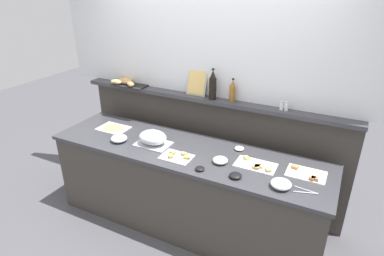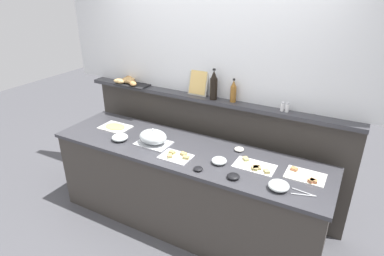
{
  "view_description": "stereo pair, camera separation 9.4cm",
  "coord_description": "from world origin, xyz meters",
  "px_view_note": "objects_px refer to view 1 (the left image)",
  "views": [
    {
      "loc": [
        1.3,
        -2.42,
        2.38
      ],
      "look_at": [
        0.02,
        0.1,
        1.08
      ],
      "focal_mm": 30.32,
      "sensor_mm": 36.0,
      "label": 1
    },
    {
      "loc": [
        1.38,
        -2.38,
        2.38
      ],
      "look_at": [
        0.02,
        0.1,
        1.08
      ],
      "focal_mm": 30.32,
      "sensor_mm": 36.0,
      "label": 2
    }
  ],
  "objects_px": {
    "glass_bowl_medium": "(119,139)",
    "framed_picture": "(197,82)",
    "vinegar_bottle_amber": "(232,91)",
    "salt_shaker": "(282,106)",
    "sandwich_platter_rear": "(256,165)",
    "glass_bowl_small": "(281,184)",
    "serving_cloche": "(153,138)",
    "pepper_shaker": "(286,106)",
    "bread_basket": "(126,82)",
    "sandwich_platter_front": "(306,174)",
    "glass_bowl_large": "(220,160)",
    "condiment_bowl_dark": "(239,148)",
    "cold_cuts_platter": "(113,128)",
    "sandwich_platter_side": "(177,156)",
    "serving_tongs": "(306,191)",
    "condiment_bowl_red": "(235,176)",
    "condiment_bowl_cream": "(200,169)",
    "wine_bottle_dark": "(213,86)"
  },
  "relations": [
    {
      "from": "sandwich_platter_side",
      "to": "serving_tongs",
      "type": "distance_m",
      "value": 1.15
    },
    {
      "from": "glass_bowl_medium",
      "to": "condiment_bowl_cream",
      "type": "xyz_separation_m",
      "value": [
        0.96,
        -0.12,
        -0.02
      ]
    },
    {
      "from": "bread_basket",
      "to": "wine_bottle_dark",
      "type": "bearing_deg",
      "value": 0.08
    },
    {
      "from": "glass_bowl_medium",
      "to": "framed_picture",
      "type": "relative_size",
      "value": 0.59
    },
    {
      "from": "glass_bowl_large",
      "to": "condiment_bowl_dark",
      "type": "bearing_deg",
      "value": 76.85
    },
    {
      "from": "bread_basket",
      "to": "framed_picture",
      "type": "bearing_deg",
      "value": 3.65
    },
    {
      "from": "wine_bottle_dark",
      "to": "pepper_shaker",
      "type": "xyz_separation_m",
      "value": [
        0.74,
        0.02,
        -0.1
      ]
    },
    {
      "from": "sandwich_platter_rear",
      "to": "bread_basket",
      "type": "distance_m",
      "value": 1.81
    },
    {
      "from": "cold_cuts_platter",
      "to": "wine_bottle_dark",
      "type": "bearing_deg",
      "value": 21.53
    },
    {
      "from": "sandwich_platter_rear",
      "to": "glass_bowl_medium",
      "type": "xyz_separation_m",
      "value": [
        -1.38,
        -0.16,
        0.02
      ]
    },
    {
      "from": "glass_bowl_small",
      "to": "condiment_bowl_cream",
      "type": "distance_m",
      "value": 0.68
    },
    {
      "from": "glass_bowl_small",
      "to": "condiment_bowl_red",
      "type": "xyz_separation_m",
      "value": [
        -0.37,
        -0.03,
        -0.01
      ]
    },
    {
      "from": "sandwich_platter_front",
      "to": "framed_picture",
      "type": "bearing_deg",
      "value": 160.28
    },
    {
      "from": "glass_bowl_large",
      "to": "pepper_shaker",
      "type": "xyz_separation_m",
      "value": [
        0.42,
        0.55,
        0.4
      ]
    },
    {
      "from": "wine_bottle_dark",
      "to": "salt_shaker",
      "type": "bearing_deg",
      "value": 1.33
    },
    {
      "from": "sandwich_platter_rear",
      "to": "pepper_shaker",
      "type": "height_order",
      "value": "pepper_shaker"
    },
    {
      "from": "sandwich_platter_front",
      "to": "glass_bowl_small",
      "type": "xyz_separation_m",
      "value": [
        -0.15,
        -0.28,
        0.02
      ]
    },
    {
      "from": "wine_bottle_dark",
      "to": "serving_cloche",
      "type": "bearing_deg",
      "value": -128.44
    },
    {
      "from": "condiment_bowl_dark",
      "to": "glass_bowl_small",
      "type": "bearing_deg",
      "value": -41.35
    },
    {
      "from": "sandwich_platter_front",
      "to": "salt_shaker",
      "type": "height_order",
      "value": "salt_shaker"
    },
    {
      "from": "serving_tongs",
      "to": "salt_shaker",
      "type": "distance_m",
      "value": 0.87
    },
    {
      "from": "glass_bowl_large",
      "to": "framed_picture",
      "type": "relative_size",
      "value": 0.49
    },
    {
      "from": "sandwich_platter_front",
      "to": "glass_bowl_large",
      "type": "height_order",
      "value": "glass_bowl_large"
    },
    {
      "from": "vinegar_bottle_amber",
      "to": "salt_shaker",
      "type": "height_order",
      "value": "vinegar_bottle_amber"
    },
    {
      "from": "sandwich_platter_rear",
      "to": "sandwich_platter_front",
      "type": "bearing_deg",
      "value": 7.87
    },
    {
      "from": "serving_cloche",
      "to": "pepper_shaker",
      "type": "distance_m",
      "value": 1.31
    },
    {
      "from": "glass_bowl_small",
      "to": "bread_basket",
      "type": "xyz_separation_m",
      "value": [
        -1.97,
        0.67,
        0.39
      ]
    },
    {
      "from": "sandwich_platter_front",
      "to": "pepper_shaker",
      "type": "xyz_separation_m",
      "value": [
        -0.3,
        0.41,
        0.42
      ]
    },
    {
      "from": "vinegar_bottle_amber",
      "to": "salt_shaker",
      "type": "relative_size",
      "value": 2.71
    },
    {
      "from": "serving_tongs",
      "to": "bread_basket",
      "type": "distance_m",
      "value": 2.29
    },
    {
      "from": "sandwich_platter_rear",
      "to": "serving_tongs",
      "type": "xyz_separation_m",
      "value": [
        0.46,
        -0.19,
        -0.01
      ]
    },
    {
      "from": "cold_cuts_platter",
      "to": "pepper_shaker",
      "type": "xyz_separation_m",
      "value": [
        1.74,
        0.41,
        0.42
      ]
    },
    {
      "from": "glass_bowl_small",
      "to": "vinegar_bottle_amber",
      "type": "relative_size",
      "value": 0.7
    },
    {
      "from": "wine_bottle_dark",
      "to": "condiment_bowl_cream",
      "type": "bearing_deg",
      "value": -73.74
    },
    {
      "from": "cold_cuts_platter",
      "to": "wine_bottle_dark",
      "type": "height_order",
      "value": "wine_bottle_dark"
    },
    {
      "from": "sandwich_platter_rear",
      "to": "cold_cuts_platter",
      "type": "distance_m",
      "value": 1.63
    },
    {
      "from": "glass_bowl_small",
      "to": "bread_basket",
      "type": "height_order",
      "value": "bread_basket"
    },
    {
      "from": "serving_tongs",
      "to": "framed_picture",
      "type": "distance_m",
      "value": 1.55
    },
    {
      "from": "serving_cloche",
      "to": "glass_bowl_large",
      "type": "bearing_deg",
      "value": -1.98
    },
    {
      "from": "vinegar_bottle_amber",
      "to": "sandwich_platter_side",
      "type": "bearing_deg",
      "value": -112.39
    },
    {
      "from": "sandwich_platter_front",
      "to": "framed_picture",
      "type": "xyz_separation_m",
      "value": [
        -1.24,
        0.45,
        0.51
      ]
    },
    {
      "from": "glass_bowl_small",
      "to": "salt_shaker",
      "type": "height_order",
      "value": "salt_shaker"
    },
    {
      "from": "sandwich_platter_rear",
      "to": "sandwich_platter_side",
      "type": "distance_m",
      "value": 0.71
    },
    {
      "from": "glass_bowl_medium",
      "to": "condiment_bowl_dark",
      "type": "xyz_separation_m",
      "value": [
        1.14,
        0.38,
        -0.01
      ]
    },
    {
      "from": "bread_basket",
      "to": "glass_bowl_large",
      "type": "bearing_deg",
      "value": -20.83
    },
    {
      "from": "sandwich_platter_side",
      "to": "serving_cloche",
      "type": "distance_m",
      "value": 0.36
    },
    {
      "from": "vinegar_bottle_amber",
      "to": "pepper_shaker",
      "type": "xyz_separation_m",
      "value": [
        0.54,
        -0.01,
        -0.06
      ]
    },
    {
      "from": "sandwich_platter_front",
      "to": "serving_cloche",
      "type": "distance_m",
      "value": 1.45
    },
    {
      "from": "glass_bowl_small",
      "to": "glass_bowl_medium",
      "type": "bearing_deg",
      "value": 177.87
    },
    {
      "from": "glass_bowl_medium",
      "to": "condiment_bowl_red",
      "type": "height_order",
      "value": "glass_bowl_medium"
    }
  ]
}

